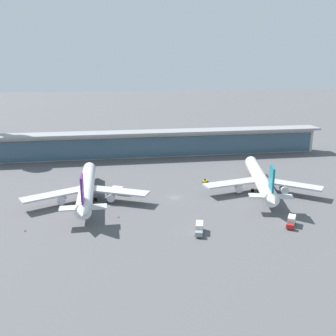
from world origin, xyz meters
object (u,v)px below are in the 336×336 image
(airliner_centre_stand, at_px, (260,179))
(safety_cone_alpha, at_px, (119,217))
(airliner_left_stand, at_px, (87,187))
(service_truck_near_nose_red, at_px, (291,221))
(service_truck_under_wing_yellow, at_px, (119,190))
(safety_cone_bravo, at_px, (25,230))
(service_truck_by_tail_yellow, at_px, (205,181))
(service_truck_mid_apron_grey, at_px, (199,228))

(airliner_centre_stand, relative_size, safety_cone_alpha, 90.42)
(airliner_left_stand, height_order, service_truck_near_nose_red, airliner_left_stand)
(service_truck_under_wing_yellow, bearing_deg, safety_cone_bravo, -135.59)
(airliner_centre_stand, xyz_separation_m, service_truck_by_tail_yellow, (-20.16, 13.95, -4.49))
(airliner_left_stand, height_order, safety_cone_bravo, airliner_left_stand)
(airliner_centre_stand, distance_m, service_truck_near_nose_red, 35.75)
(service_truck_near_nose_red, distance_m, safety_cone_bravo, 88.15)
(service_truck_under_wing_yellow, bearing_deg, service_truck_near_nose_red, -36.11)
(airliner_left_stand, distance_m, safety_cone_alpha, 23.22)
(service_truck_under_wing_yellow, height_order, service_truck_by_tail_yellow, service_truck_under_wing_yellow)
(service_truck_near_nose_red, distance_m, service_truck_mid_apron_grey, 31.81)
(airliner_centre_stand, distance_m, service_truck_mid_apron_grey, 50.34)
(safety_cone_bravo, bearing_deg, service_truck_under_wing_yellow, 44.41)
(airliner_left_stand, height_order, airliner_centre_stand, same)
(service_truck_mid_apron_grey, xyz_separation_m, safety_cone_alpha, (-25.31, 16.57, -1.37))
(service_truck_mid_apron_grey, distance_m, safety_cone_alpha, 30.28)
(airliner_left_stand, relative_size, service_truck_near_nose_red, 8.66)
(service_truck_by_tail_yellow, bearing_deg, service_truck_under_wing_yellow, -167.77)
(airliner_centre_stand, relative_size, service_truck_near_nose_red, 8.58)
(airliner_left_stand, xyz_separation_m, service_truck_near_nose_red, (68.82, -35.65, -3.68))
(service_truck_under_wing_yellow, xyz_separation_m, safety_cone_alpha, (-1.15, -24.59, -1.37))
(service_truck_by_tail_yellow, xyz_separation_m, safety_cone_bravo, (-70.90, -39.49, -0.56))
(service_truck_by_tail_yellow, height_order, safety_cone_alpha, service_truck_by_tail_yellow)
(service_truck_under_wing_yellow, height_order, service_truck_mid_apron_grey, same)
(service_truck_mid_apron_grey, bearing_deg, airliner_left_stand, 135.81)
(safety_cone_bravo, bearing_deg, service_truck_near_nose_red, -6.42)
(service_truck_mid_apron_grey, height_order, safety_cone_alpha, service_truck_mid_apron_grey)
(airliner_centre_stand, relative_size, service_truck_mid_apron_grey, 8.27)
(service_truck_under_wing_yellow, bearing_deg, service_truck_mid_apron_grey, -59.59)
(safety_cone_bravo, bearing_deg, service_truck_by_tail_yellow, 29.11)
(airliner_centre_stand, xyz_separation_m, safety_cone_bravo, (-91.06, -25.53, -5.05))
(service_truck_near_nose_red, relative_size, safety_cone_alpha, 10.53)
(service_truck_mid_apron_grey, height_order, service_truck_by_tail_yellow, service_truck_mid_apron_grey)
(service_truck_by_tail_yellow, bearing_deg, service_truck_mid_apron_grey, -106.93)
(service_truck_by_tail_yellow, bearing_deg, airliner_centre_stand, -34.69)
(safety_cone_alpha, bearing_deg, service_truck_mid_apron_grey, -33.21)
(safety_cone_alpha, bearing_deg, service_truck_by_tail_yellow, 39.31)
(airliner_left_stand, xyz_separation_m, safety_cone_alpha, (11.70, -19.41, -5.05))
(service_truck_mid_apron_grey, bearing_deg, service_truck_under_wing_yellow, 120.41)
(service_truck_near_nose_red, xyz_separation_m, service_truck_under_wing_yellow, (-55.97, 40.83, 0.00))
(safety_cone_alpha, relative_size, safety_cone_bravo, 1.00)
(safety_cone_alpha, bearing_deg, airliner_left_stand, 121.07)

